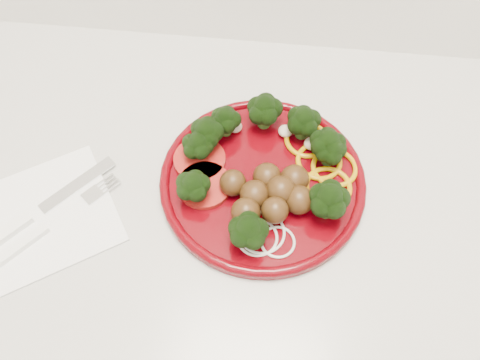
# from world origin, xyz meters

# --- Properties ---
(counter) EXTENTS (2.40, 0.60, 0.90)m
(counter) POSITION_xyz_m (0.00, 1.70, 0.45)
(counter) COLOR white
(counter) RESTS_ON ground
(plate) EXTENTS (0.28, 0.28, 0.06)m
(plate) POSITION_xyz_m (-0.19, 1.72, 0.92)
(plate) COLOR #4A0107
(plate) RESTS_ON counter
(napkin) EXTENTS (0.23, 0.23, 0.00)m
(napkin) POSITION_xyz_m (-0.47, 1.63, 0.90)
(napkin) COLOR white
(napkin) RESTS_ON counter
(knife) EXTENTS (0.15, 0.18, 0.01)m
(knife) POSITION_xyz_m (-0.49, 1.62, 0.91)
(knife) COLOR silver
(knife) RESTS_ON napkin
(fork) EXTENTS (0.13, 0.16, 0.01)m
(fork) POSITION_xyz_m (-0.47, 1.60, 0.91)
(fork) COLOR white
(fork) RESTS_ON napkin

